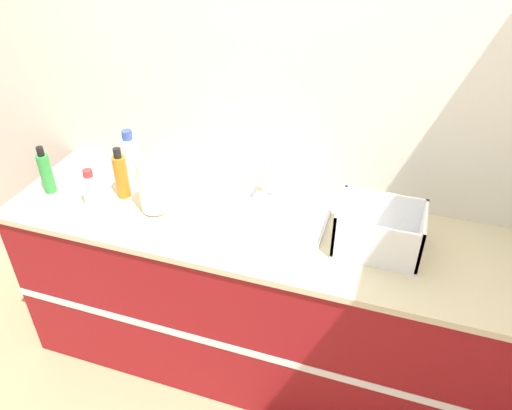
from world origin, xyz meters
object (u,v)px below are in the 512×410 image
dish_rack (379,233)px  bottle_white_spray (91,189)px  bottle_green (46,172)px  bottle_amber (121,176)px  paper_towel_roll (152,186)px  sink (263,215)px  bottle_clear (131,156)px

dish_rack → bottle_white_spray: (-1.25, -0.09, 0.00)m
bottle_white_spray → bottle_green: (-0.25, 0.03, 0.02)m
bottle_amber → paper_towel_roll: bearing=-16.8°
sink → bottle_white_spray: (-0.76, -0.13, 0.06)m
paper_towel_roll → bottle_amber: bearing=163.2°
sink → bottle_amber: 0.67m
bottle_clear → sink: bearing=-10.9°
sink → bottle_green: (-1.01, -0.11, 0.09)m
bottle_green → bottle_amber: bottle_amber is taller
bottle_clear → paper_towel_roll: bearing=-43.2°
paper_towel_roll → bottle_amber: (-0.19, 0.06, -0.02)m
bottle_clear → bottle_white_spray: bearing=-99.5°
bottle_green → bottle_clear: bearing=39.4°
sink → bottle_amber: bearing=-177.2°
sink → bottle_amber: sink is taller
paper_towel_roll → bottle_clear: size_ratio=1.03×
paper_towel_roll → bottle_clear: bearing=136.8°
sink → dish_rack: bearing=-5.5°
sink → paper_towel_roll: size_ratio=2.19×
paper_towel_roll → bottle_clear: 0.33m
bottle_green → bottle_amber: bearing=12.2°
paper_towel_roll → bottle_green: paper_towel_roll is taller
sink → bottle_amber: size_ratio=2.24×
sink → bottle_white_spray: 0.77m
dish_rack → bottle_clear: bottle_clear is taller
bottle_green → paper_towel_roll: bearing=1.9°
sink → bottle_clear: size_ratio=2.26×
bottle_white_spray → bottle_green: bottle_green is taller
bottle_clear → bottle_amber: 0.18m
paper_towel_roll → bottle_green: size_ratio=1.08×
paper_towel_roll → bottle_white_spray: 0.29m
bottle_white_spray → bottle_amber: (0.10, 0.10, 0.03)m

